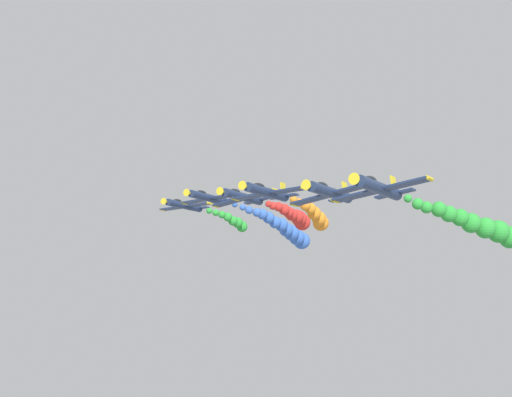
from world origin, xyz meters
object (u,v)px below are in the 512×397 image
object	(u,v)px
airplane_left_outer	(242,197)
airplane_right_outer	(208,197)
airplane_lead	(378,188)
airplane_right_inner	(266,192)
airplane_left_inner	(330,192)
airplane_trailing	(184,205)

from	to	relation	value
airplane_left_outer	airplane_right_outer	world-z (taller)	airplane_right_outer
airplane_lead	airplane_right_inner	distance (m)	24.74
airplane_left_inner	airplane_right_inner	xyz separation A→B (m)	(11.18, -6.48, 1.82)
airplane_left_outer	airplane_lead	bearing A→B (deg)	140.23
airplane_right_inner	airplane_trailing	bearing A→B (deg)	-40.92
airplane_trailing	airplane_left_outer	bearing A→B (deg)	141.61
airplane_lead	airplane_trailing	world-z (taller)	airplane_trailing
airplane_right_outer	airplane_right_inner	bearing A→B (deg)	139.30
airplane_lead	airplane_left_outer	distance (m)	37.50
airplane_left_inner	airplane_right_inner	world-z (taller)	airplane_right_inner
airplane_left_inner	airplane_right_outer	world-z (taller)	airplane_right_outer
airplane_left_inner	airplane_right_inner	size ratio (longest dim) A/B	1.00
airplane_trailing	airplane_right_outer	bearing A→B (deg)	138.69
airplane_left_inner	airplane_right_inner	bearing A→B (deg)	-30.10
airplane_left_inner	airplane_right_outer	xyz separation A→B (m)	(29.98, -22.65, 4.76)
airplane_left_outer	airplane_trailing	bearing A→B (deg)	-38.39
airplane_lead	airplane_trailing	distance (m)	64.46
airplane_left_inner	airplane_right_outer	size ratio (longest dim) A/B	1.00
airplane_right_inner	airplane_trailing	distance (m)	39.78
airplane_right_inner	airplane_left_outer	size ratio (longest dim) A/B	1.00
airplane_lead	airplane_left_outer	bearing A→B (deg)	-39.77
airplane_right_inner	airplane_trailing	xyz separation A→B (m)	(29.92, -25.94, 3.80)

